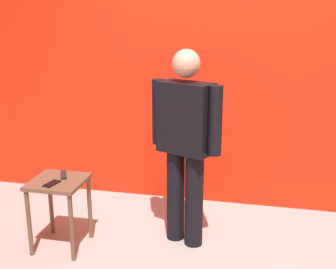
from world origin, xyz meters
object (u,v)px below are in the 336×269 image
at_px(standing_person, 185,139).
at_px(tv_remote, 64,175).
at_px(cell_phone, 52,184).
at_px(side_table, 59,194).

xyz_separation_m(standing_person, tv_remote, (-0.98, -0.21, -0.31)).
height_order(cell_phone, tv_remote, tv_remote).
relative_size(side_table, cell_phone, 4.11).
distance_m(standing_person, tv_remote, 1.05).
bearing_deg(cell_phone, standing_person, 34.27).
height_order(standing_person, side_table, standing_person).
relative_size(side_table, tv_remote, 3.48).
height_order(side_table, cell_phone, cell_phone).
distance_m(standing_person, side_table, 1.12).
xyz_separation_m(standing_person, cell_phone, (-0.99, -0.40, -0.31)).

